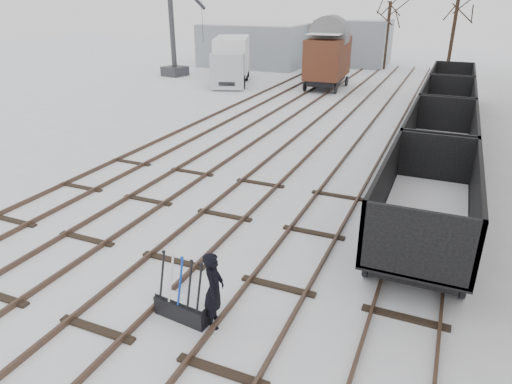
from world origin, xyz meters
TOP-DOWN VIEW (x-y plane):
  - ground at (0.00, 0.00)m, footprint 120.00×120.00m
  - tracks at (-0.00, 13.67)m, footprint 13.90×52.00m
  - shed_left at (-13.00, 36.00)m, footprint 10.00×8.00m
  - shed_right at (-4.00, 40.00)m, footprint 7.00×6.00m
  - ground_frame at (1.47, -1.90)m, footprint 1.34×0.56m
  - worker at (2.22, -1.80)m, footprint 0.60×0.74m
  - freight_wagon_a at (6.00, 3.36)m, footprint 2.47×6.17m
  - freight_wagon_b at (6.00, 9.76)m, footprint 2.47×6.17m
  - freight_wagon_c at (6.00, 16.16)m, footprint 2.47×6.17m
  - freight_wagon_d at (6.00, 22.56)m, footprint 2.47×6.17m
  - box_van_wagon at (-2.91, 26.03)m, footprint 3.16×5.56m
  - lorry at (-10.76, 25.37)m, footprint 4.31×8.14m
  - panel_van at (-5.08, 31.94)m, footprint 2.66×5.14m
  - crane at (-17.00, 26.87)m, footprint 2.16×5.44m
  - tree_far_left at (-0.46, 38.15)m, footprint 0.30×0.30m
  - tree_far_right at (5.38, 35.26)m, footprint 0.30×0.30m

SIDE VIEW (x-z plane):
  - ground at x=0.00m, z-range 0.00..0.00m
  - tracks at x=0.00m, z-range -0.01..0.16m
  - ground_frame at x=1.47m, z-range -0.46..1.03m
  - worker at x=2.22m, z-range 0.00..1.76m
  - freight_wagon_a at x=6.00m, z-range -0.30..2.22m
  - freight_wagon_b at x=6.00m, z-range -0.30..2.22m
  - freight_wagon_c at x=6.00m, z-range -0.30..2.22m
  - freight_wagon_d at x=6.00m, z-range -0.30..2.22m
  - panel_van at x=-5.08m, z-range 0.04..2.22m
  - lorry at x=-10.76m, z-range 0.05..3.59m
  - shed_left at x=-13.00m, z-range 0.00..4.10m
  - shed_right at x=-4.00m, z-range 0.00..4.50m
  - crane at x=-17.00m, z-range -2.16..6.97m
  - box_van_wagon at x=-2.91m, z-range 0.34..4.47m
  - tree_far_left at x=-0.46m, z-range 0.00..6.16m
  - tree_far_right at x=5.38m, z-range 0.00..7.48m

